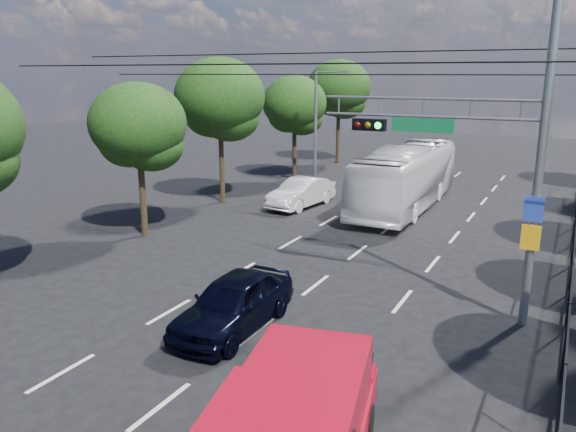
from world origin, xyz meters
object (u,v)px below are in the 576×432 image
Objects in this scene: white_van at (301,193)px; white_bus at (406,177)px; navy_hatchback at (234,302)px; signal_mast at (494,138)px.

white_bus is at bearing 33.28° from white_van.
white_van is at bearing -154.96° from white_bus.
white_bus reaches higher than navy_hatchback.
signal_mast reaches higher than white_bus.
navy_hatchback is at bearing -63.57° from white_van.
white_van is (-4.85, 14.13, -0.02)m from navy_hatchback.
white_van is at bearing 108.22° from navy_hatchback.
white_bus is at bearing 114.89° from signal_mast.
navy_hatchback is 0.99× the size of white_van.
navy_hatchback is (-5.94, -4.03, -4.47)m from signal_mast.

